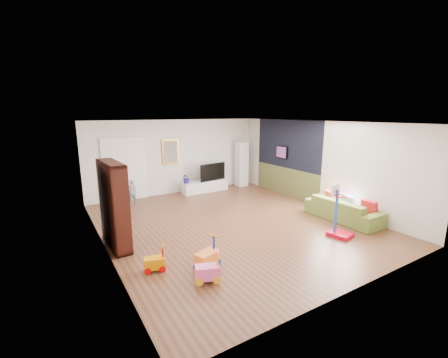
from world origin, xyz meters
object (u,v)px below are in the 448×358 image
bookshelf (114,205)px  sofa (343,209)px  media_console (205,186)px  basketball_hoop (342,211)px

bookshelf → sofa: bookshelf is taller
media_console → sofa: (1.85, -4.74, 0.10)m
sofa → bookshelf: bearing=74.0°
media_console → bookshelf: bookshelf is taller
bookshelf → basketball_hoop: bookshelf is taller
media_console → bookshelf: size_ratio=0.93×
sofa → media_console: bearing=20.5°
media_console → sofa: bearing=-70.0°
sofa → basketball_hoop: basketball_hoop is taller
sofa → basketball_hoop: size_ratio=1.64×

